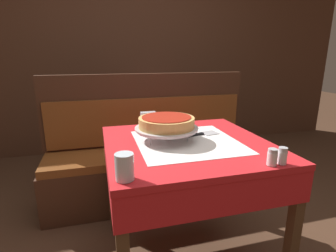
% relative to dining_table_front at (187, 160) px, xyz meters
% --- Properties ---
extents(dining_table_front, '(0.87, 0.87, 0.75)m').
position_rel_dining_table_front_xyz_m(dining_table_front, '(0.00, 0.00, 0.00)').
color(dining_table_front, red).
rests_on(dining_table_front, ground_plane).
extents(dining_table_rear, '(0.67, 0.67, 0.75)m').
position_rel_dining_table_front_xyz_m(dining_table_rear, '(0.17, 1.67, -0.00)').
color(dining_table_rear, red).
rests_on(dining_table_rear, ground_plane).
extents(booth_bench, '(1.73, 0.45, 1.05)m').
position_rel_dining_table_front_xyz_m(booth_bench, '(-0.04, 0.77, -0.33)').
color(booth_bench, '#3D2316').
rests_on(booth_bench, ground_plane).
extents(back_wall_panel, '(6.00, 0.04, 2.40)m').
position_rel_dining_table_front_xyz_m(back_wall_panel, '(0.00, 2.12, 0.56)').
color(back_wall_panel, '#4C2D1E').
rests_on(back_wall_panel, ground_plane).
extents(pizza_pan_stand, '(0.35, 0.35, 0.07)m').
position_rel_dining_table_front_xyz_m(pizza_pan_stand, '(-0.10, 0.06, 0.17)').
color(pizza_pan_stand, '#ADADB2').
rests_on(pizza_pan_stand, dining_table_front).
extents(deep_dish_pizza, '(0.30, 0.30, 0.06)m').
position_rel_dining_table_front_xyz_m(deep_dish_pizza, '(-0.10, 0.06, 0.21)').
color(deep_dish_pizza, tan).
rests_on(deep_dish_pizza, pizza_pan_stand).
extents(pizza_server, '(0.25, 0.10, 0.01)m').
position_rel_dining_table_front_xyz_m(pizza_server, '(0.11, 0.10, 0.11)').
color(pizza_server, '#BCBCC1').
rests_on(pizza_server, dining_table_front).
extents(water_glass_near, '(0.07, 0.07, 0.10)m').
position_rel_dining_table_front_xyz_m(water_glass_near, '(-0.37, -0.36, 0.16)').
color(water_glass_near, silver).
rests_on(water_glass_near, dining_table_front).
extents(salt_shaker, '(0.04, 0.04, 0.07)m').
position_rel_dining_table_front_xyz_m(salt_shaker, '(0.24, -0.39, 0.14)').
color(salt_shaker, silver).
rests_on(salt_shaker, dining_table_front).
extents(pepper_shaker, '(0.04, 0.04, 0.07)m').
position_rel_dining_table_front_xyz_m(pepper_shaker, '(0.29, -0.39, 0.14)').
color(pepper_shaker, silver).
rests_on(pepper_shaker, dining_table_front).
extents(napkin_holder, '(0.10, 0.05, 0.09)m').
position_rel_dining_table_front_xyz_m(napkin_holder, '(-0.14, 0.39, 0.15)').
color(napkin_holder, '#B2B2B7').
rests_on(napkin_holder, dining_table_front).
extents(condiment_caddy, '(0.12, 0.12, 0.15)m').
position_rel_dining_table_front_xyz_m(condiment_caddy, '(0.10, 1.64, 0.14)').
color(condiment_caddy, black).
rests_on(condiment_caddy, dining_table_rear).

